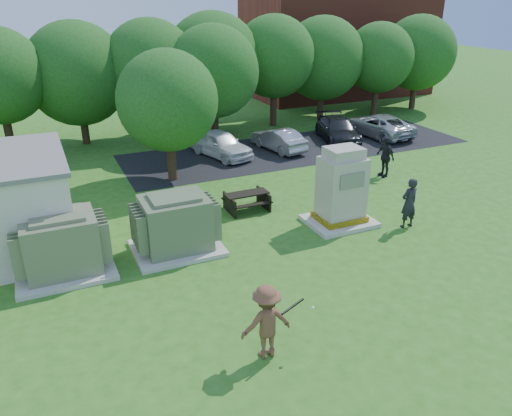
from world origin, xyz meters
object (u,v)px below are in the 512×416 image
transformer_left (62,246)px  transformer_right (176,225)px  car_white (221,144)px  generator_cabinet (341,191)px  car_silver_b (378,125)px  person_by_generator (409,203)px  person_walking_right (385,157)px  car_dark (338,130)px  car_silver_a (278,139)px  batter (266,322)px  picnic_table (247,199)px

transformer_left → transformer_right: size_ratio=1.00×
car_white → transformer_right: bearing=-135.7°
generator_cabinet → car_silver_b: 13.48m
person_by_generator → car_silver_b: size_ratio=0.40×
person_walking_right → car_dark: (1.35, 6.23, -0.29)m
generator_cabinet → car_silver_a: generator_cabinet is taller
generator_cabinet → transformer_right: bearing=175.8°
transformer_right → batter: transformer_right is taller
picnic_table → person_by_generator: 6.38m
transformer_left → batter: bearing=-56.1°
generator_cabinet → batter: size_ratio=1.55×
picnic_table → person_by_generator: size_ratio=0.90×
person_walking_right → car_dark: person_walking_right is taller
car_white → batter: bearing=-123.6°
batter → car_white: (4.69, 15.66, -0.28)m
generator_cabinet → picnic_table: size_ratio=1.73×
person_walking_right → generator_cabinet: bearing=-57.0°
car_silver_a → person_by_generator: bearing=80.1°
transformer_right → car_silver_a: 12.55m
transformer_left → transformer_right: (3.70, 0.00, 0.00)m
picnic_table → person_walking_right: size_ratio=0.90×
generator_cabinet → car_silver_b: bearing=46.9°
person_by_generator → generator_cabinet: bearing=-33.7°
transformer_right → person_walking_right: size_ratio=1.53×
transformer_right → car_silver_a: size_ratio=0.79×
generator_cabinet → car_dark: generator_cabinet is taller
transformer_left → car_white: bearing=46.7°
car_white → car_dark: 7.49m
transformer_left → car_dark: bearing=30.0°
transformer_left → car_dark: transformer_left is taller
car_dark → car_silver_b: bearing=14.9°
person_by_generator → car_silver_a: size_ratio=0.52×
picnic_table → car_dark: bearing=38.7°
batter → car_white: batter is taller
batter → generator_cabinet: bearing=-132.7°
car_silver_b → transformer_left: bearing=20.9°
person_by_generator → car_silver_a: person_by_generator is taller
car_silver_b → car_silver_a: bearing=-3.5°
person_by_generator → car_white: (-3.37, 11.24, -0.28)m
picnic_table → car_white: bearing=77.7°
person_by_generator → person_walking_right: person_by_generator is taller
person_by_generator → car_dark: (4.12, 11.25, -0.30)m
generator_cabinet → car_white: bearing=96.9°
transformer_right → car_silver_b: (15.57, 9.35, -0.29)m
picnic_table → person_walking_right: 7.81m
person_by_generator → car_white: size_ratio=0.47×
batter → car_dark: bearing=-124.9°
car_white → car_silver_a: bearing=-21.4°
batter → person_walking_right: (10.84, 9.45, -0.01)m
person_by_generator → person_walking_right: (2.77, 5.02, -0.01)m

